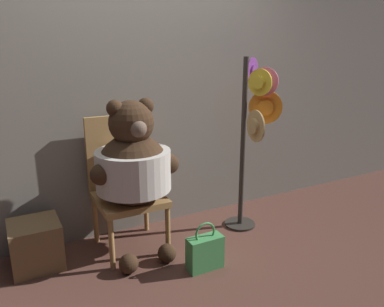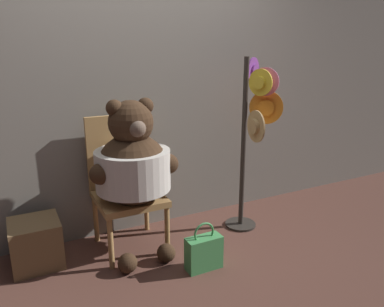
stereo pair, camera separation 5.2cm
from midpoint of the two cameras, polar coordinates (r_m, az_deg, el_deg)
ground_plane at (r=3.11m, az=-4.16°, el=-14.83°), size 14.00×14.00×0.00m
wall_back at (r=3.26m, az=-8.93°, el=8.32°), size 8.00×0.10×2.34m
chair at (r=3.07m, az=-10.73°, el=-4.23°), size 0.51×0.53×1.06m
teddy_bear at (r=2.85m, az=-9.43°, el=-1.81°), size 0.68×0.61×1.23m
hat_display_rack at (r=3.22m, az=8.81°, el=4.04°), size 0.38×0.46×1.51m
handbag_on_ground at (r=2.85m, az=1.45°, el=-14.77°), size 0.27×0.12×0.37m
wooden_crate at (r=3.09m, az=-23.15°, el=-12.66°), size 0.35×0.35×0.35m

